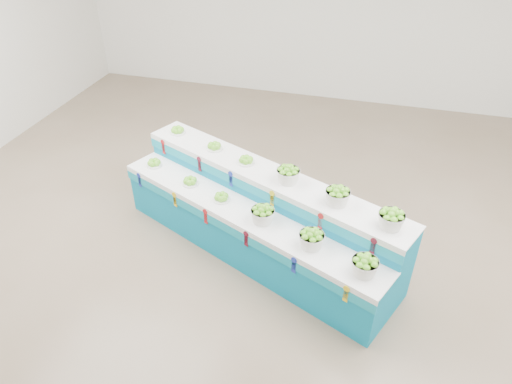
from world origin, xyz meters
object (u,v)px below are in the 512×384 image
(display_stand, at_px, (256,216))
(basket_lower_left, at_px, (263,214))
(basket_upper_right, at_px, (391,219))
(plate_upper_mid, at_px, (214,146))

(display_stand, height_order, basket_lower_left, display_stand)
(basket_upper_right, bearing_deg, plate_upper_mid, 156.10)
(basket_upper_right, bearing_deg, basket_lower_left, 175.91)
(basket_upper_right, bearing_deg, display_stand, 164.47)
(plate_upper_mid, bearing_deg, basket_lower_left, -45.39)
(display_stand, distance_m, plate_upper_mid, 1.07)
(basket_lower_left, relative_size, basket_upper_right, 1.00)
(plate_upper_mid, relative_size, basket_upper_right, 0.76)
(display_stand, bearing_deg, basket_upper_right, 8.37)
(basket_lower_left, xyz_separation_m, plate_upper_mid, (-0.88, 0.90, 0.25))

